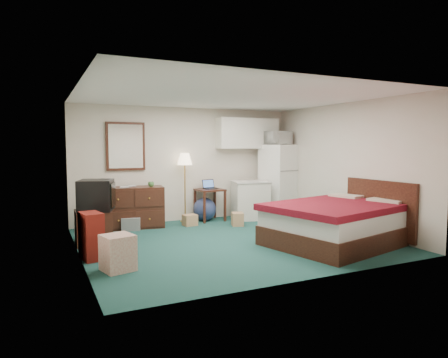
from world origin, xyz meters
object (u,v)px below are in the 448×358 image
floor_lamp (185,188)px  fridge (279,181)px  desk (210,205)px  bed (336,224)px  dresser (133,207)px  tv_stand (93,227)px  kitchen_counter (250,201)px  suitcase (91,236)px

floor_lamp → fridge: 2.26m
desk → bed: size_ratio=0.33×
dresser → bed: (2.78, -2.87, -0.07)m
desk → floor_lamp: bearing=164.8°
desk → tv_stand: (-2.63, -1.10, -0.07)m
fridge → bed: bearing=-118.2°
floor_lamp → desk: 0.68m
dresser → kitchen_counter: 2.63m
floor_lamp → dresser: bearing=-172.2°
bed → desk: bearing=96.9°
dresser → tv_stand: size_ratio=1.97×
bed → kitchen_counter: bearing=80.3°
desk → suitcase: size_ratio=1.03×
desk → bed: (1.06, -2.91, -0.01)m
floor_lamp → tv_stand: floor_lamp is taller
tv_stand → floor_lamp: bearing=31.7°
kitchen_counter → tv_stand: 3.64m
dresser → suitcase: bearing=-109.2°
suitcase → desk: bearing=26.5°
fridge → bed: size_ratio=0.79×
dresser → kitchen_counter: (2.62, -0.19, 0.00)m
floor_lamp → tv_stand: bearing=-149.6°
bed → suitcase: bearing=154.8°
floor_lamp → suitcase: (-2.24, -2.21, -0.41)m
fridge → tv_stand: size_ratio=2.74×
suitcase → fridge: bearing=12.9°
dresser → tv_stand: bearing=-122.4°
kitchen_counter → fridge: size_ratio=0.50×
tv_stand → suitcase: 1.00m
kitchen_counter → bed: kitchen_counter is taller
floor_lamp → suitcase: size_ratio=2.18×
floor_lamp → bed: floor_lamp is taller
bed → tv_stand: size_ratio=3.47×
dresser → tv_stand: 1.40m
dresser → bed: dresser is taller
desk → tv_stand: size_ratio=1.15×
desk → suitcase: desk is taller
desk → dresser: bearing=178.8°
desk → suitcase: 3.48m
floor_lamp → suitcase: bearing=-135.4°
desk → fridge: 1.78m
dresser → floor_lamp: size_ratio=0.81×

